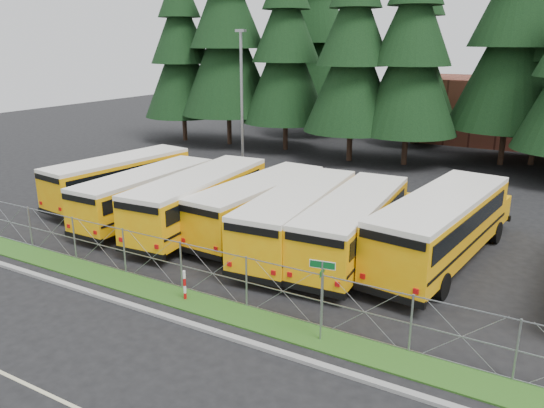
{
  "coord_description": "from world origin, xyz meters",
  "views": [
    {
      "loc": [
        8.45,
        -15.74,
        9.33
      ],
      "look_at": [
        -2.78,
        4.0,
        2.35
      ],
      "focal_mm": 35.0,
      "sensor_mm": 36.0,
      "label": 1
    }
  ],
  "objects_px": {
    "bus_4": "(301,219)",
    "bus_6": "(444,229)",
    "bus_5": "(356,226)",
    "bus_0": "(125,180)",
    "bus_1": "(151,196)",
    "light_standard": "(242,98)",
    "striped_bollard": "(185,286)",
    "bus_2": "(204,201)",
    "street_sign": "(322,284)",
    "bus_3": "(263,206)"
  },
  "relations": [
    {
      "from": "bus_4",
      "to": "street_sign",
      "type": "distance_m",
      "value": 8.16
    },
    {
      "from": "bus_4",
      "to": "bus_6",
      "type": "relative_size",
      "value": 0.93
    },
    {
      "from": "bus_5",
      "to": "bus_6",
      "type": "distance_m",
      "value": 3.77
    },
    {
      "from": "bus_2",
      "to": "street_sign",
      "type": "relative_size",
      "value": 4.03
    },
    {
      "from": "bus_2",
      "to": "bus_3",
      "type": "bearing_deg",
      "value": 15.11
    },
    {
      "from": "bus_4",
      "to": "striped_bollard",
      "type": "bearing_deg",
      "value": -106.0
    },
    {
      "from": "bus_3",
      "to": "light_standard",
      "type": "height_order",
      "value": "light_standard"
    },
    {
      "from": "bus_4",
      "to": "street_sign",
      "type": "height_order",
      "value": "bus_4"
    },
    {
      "from": "bus_0",
      "to": "bus_4",
      "type": "distance_m",
      "value": 12.65
    },
    {
      "from": "street_sign",
      "to": "striped_bollard",
      "type": "bearing_deg",
      "value": 179.33
    },
    {
      "from": "striped_bollard",
      "to": "light_standard",
      "type": "xyz_separation_m",
      "value": [
        -8.84,
        17.82,
        4.9
      ]
    },
    {
      "from": "bus_2",
      "to": "striped_bollard",
      "type": "distance_m",
      "value": 8.04
    },
    {
      "from": "bus_1",
      "to": "street_sign",
      "type": "distance_m",
      "value": 14.72
    },
    {
      "from": "bus_2",
      "to": "bus_1",
      "type": "bearing_deg",
      "value": -179.92
    },
    {
      "from": "bus_0",
      "to": "bus_6",
      "type": "bearing_deg",
      "value": 7.58
    },
    {
      "from": "bus_0",
      "to": "bus_2",
      "type": "xyz_separation_m",
      "value": [
        7.04,
        -1.54,
        0.08
      ]
    },
    {
      "from": "bus_3",
      "to": "street_sign",
      "type": "distance_m",
      "value": 10.46
    },
    {
      "from": "bus_3",
      "to": "bus_5",
      "type": "xyz_separation_m",
      "value": [
        5.23,
        -0.65,
        0.05
      ]
    },
    {
      "from": "bus_4",
      "to": "striped_bollard",
      "type": "height_order",
      "value": "bus_4"
    },
    {
      "from": "bus_4",
      "to": "striped_bollard",
      "type": "xyz_separation_m",
      "value": [
        -1.4,
        -6.91,
        -0.85
      ]
    },
    {
      "from": "bus_0",
      "to": "bus_5",
      "type": "relative_size",
      "value": 0.97
    },
    {
      "from": "bus_5",
      "to": "bus_0",
      "type": "bearing_deg",
      "value": 172.25
    },
    {
      "from": "street_sign",
      "to": "light_standard",
      "type": "relative_size",
      "value": 0.28
    },
    {
      "from": "street_sign",
      "to": "bus_5",
      "type": "bearing_deg",
      "value": 102.48
    },
    {
      "from": "bus_4",
      "to": "bus_0",
      "type": "bearing_deg",
      "value": 168.78
    },
    {
      "from": "street_sign",
      "to": "striped_bollard",
      "type": "relative_size",
      "value": 2.34
    },
    {
      "from": "bus_4",
      "to": "bus_5",
      "type": "height_order",
      "value": "bus_4"
    },
    {
      "from": "bus_6",
      "to": "bus_0",
      "type": "bearing_deg",
      "value": -172.55
    },
    {
      "from": "bus_1",
      "to": "light_standard",
      "type": "distance_m",
      "value": 12.03
    },
    {
      "from": "bus_1",
      "to": "bus_5",
      "type": "height_order",
      "value": "bus_5"
    },
    {
      "from": "bus_0",
      "to": "bus_1",
      "type": "distance_m",
      "value": 4.07
    },
    {
      "from": "bus_5",
      "to": "striped_bollard",
      "type": "relative_size",
      "value": 9.16
    },
    {
      "from": "bus_4",
      "to": "bus_6",
      "type": "distance_m",
      "value": 6.35
    },
    {
      "from": "bus_6",
      "to": "bus_5",
      "type": "bearing_deg",
      "value": -153.24
    },
    {
      "from": "bus_5",
      "to": "striped_bollard",
      "type": "distance_m",
      "value": 8.26
    },
    {
      "from": "bus_0",
      "to": "striped_bollard",
      "type": "distance_m",
      "value": 13.98
    },
    {
      "from": "bus_0",
      "to": "light_standard",
      "type": "height_order",
      "value": "light_standard"
    },
    {
      "from": "street_sign",
      "to": "light_standard",
      "type": "height_order",
      "value": "light_standard"
    },
    {
      "from": "bus_0",
      "to": "striped_bollard",
      "type": "relative_size",
      "value": 8.91
    },
    {
      "from": "bus_0",
      "to": "bus_4",
      "type": "xyz_separation_m",
      "value": [
        12.57,
        -1.47,
        0.05
      ]
    },
    {
      "from": "bus_3",
      "to": "bus_2",
      "type": "bearing_deg",
      "value": -157.72
    },
    {
      "from": "bus_0",
      "to": "striped_bollard",
      "type": "height_order",
      "value": "bus_0"
    },
    {
      "from": "bus_3",
      "to": "street_sign",
      "type": "relative_size",
      "value": 3.78
    },
    {
      "from": "bus_1",
      "to": "striped_bollard",
      "type": "xyz_separation_m",
      "value": [
        7.5,
        -6.61,
        -0.77
      ]
    },
    {
      "from": "street_sign",
      "to": "light_standard",
      "type": "xyz_separation_m",
      "value": [
        -14.44,
        17.89,
        3.47
      ]
    },
    {
      "from": "bus_6",
      "to": "street_sign",
      "type": "distance_m",
      "value": 8.73
    },
    {
      "from": "striped_bollard",
      "to": "light_standard",
      "type": "bearing_deg",
      "value": 116.37
    },
    {
      "from": "bus_2",
      "to": "bus_6",
      "type": "distance_m",
      "value": 11.8
    },
    {
      "from": "bus_4",
      "to": "bus_6",
      "type": "bearing_deg",
      "value": 9.33
    },
    {
      "from": "bus_3",
      "to": "striped_bollard",
      "type": "height_order",
      "value": "bus_3"
    }
  ]
}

